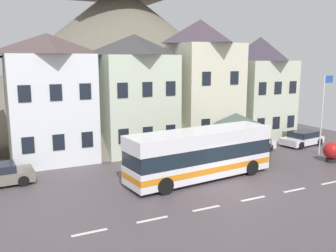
% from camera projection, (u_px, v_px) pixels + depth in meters
% --- Properties ---
extents(ground_plane, '(40.00, 60.00, 0.07)m').
position_uv_depth(ground_plane, '(238.00, 191.00, 21.18)').
color(ground_plane, '#51484D').
extents(townhouse_01, '(5.92, 5.53, 9.31)m').
position_uv_depth(townhouse_01, '(50.00, 98.00, 27.03)').
color(townhouse_01, white).
rests_on(townhouse_01, ground_plane).
extents(townhouse_02, '(5.83, 5.16, 9.42)m').
position_uv_depth(townhouse_02, '(135.00, 94.00, 29.73)').
color(townhouse_02, beige).
rests_on(townhouse_02, ground_plane).
extents(townhouse_03, '(5.49, 6.67, 10.91)m').
position_uv_depth(townhouse_03, '(200.00, 82.00, 33.10)').
color(townhouse_03, beige).
rests_on(townhouse_03, ground_plane).
extents(townhouse_04, '(5.32, 5.27, 9.54)m').
position_uv_depth(townhouse_04, '(259.00, 88.00, 35.28)').
color(townhouse_04, beige).
rests_on(townhouse_04, ground_plane).
extents(hilltop_castle, '(43.07, 43.07, 26.00)m').
position_uv_depth(hilltop_castle, '(121.00, 50.00, 46.75)').
color(hilltop_castle, '#6B6456').
rests_on(hilltop_castle, ground_plane).
extents(transit_bus, '(10.00, 3.46, 3.12)m').
position_uv_depth(transit_bus, '(200.00, 155.00, 23.03)').
color(transit_bus, white).
rests_on(transit_bus, ground_plane).
extents(bus_shelter, '(3.60, 3.60, 3.42)m').
position_uv_depth(bus_shelter, '(236.00, 120.00, 28.12)').
color(bus_shelter, '#473D33').
rests_on(bus_shelter, ground_plane).
extents(parked_car_00, '(4.10, 2.41, 1.24)m').
position_uv_depth(parked_car_00, '(302.00, 138.00, 32.25)').
color(parked_car_00, white).
rests_on(parked_car_00, ground_plane).
extents(parked_car_02, '(4.12, 1.97, 1.28)m').
position_uv_depth(parked_car_02, '(249.00, 143.00, 30.25)').
color(parked_car_02, silver).
rests_on(parked_car_02, ground_plane).
extents(pedestrian_00, '(0.29, 0.34, 1.61)m').
position_uv_depth(pedestrian_00, '(268.00, 151.00, 26.95)').
color(pedestrian_00, '#38332D').
rests_on(pedestrian_00, ground_plane).
extents(pedestrian_01, '(0.36, 0.37, 1.66)m').
position_uv_depth(pedestrian_01, '(257.00, 147.00, 27.72)').
color(pedestrian_01, black).
rests_on(pedestrian_01, ground_plane).
extents(pedestrian_02, '(0.37, 0.35, 1.59)m').
position_uv_depth(pedestrian_02, '(269.00, 145.00, 28.64)').
color(pedestrian_02, black).
rests_on(pedestrian_02, ground_plane).
extents(public_bench, '(1.63, 0.48, 0.87)m').
position_uv_depth(public_bench, '(230.00, 143.00, 30.97)').
color(public_bench, '#33473D').
rests_on(public_bench, ground_plane).
extents(flagpole, '(0.95, 0.10, 6.30)m').
position_uv_depth(flagpole, '(323.00, 109.00, 28.52)').
color(flagpole, silver).
rests_on(flagpole, ground_plane).
extents(harbour_buoy, '(1.24, 1.24, 1.49)m').
position_uv_depth(harbour_buoy, '(332.00, 151.00, 26.95)').
color(harbour_buoy, black).
rests_on(harbour_buoy, ground_plane).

